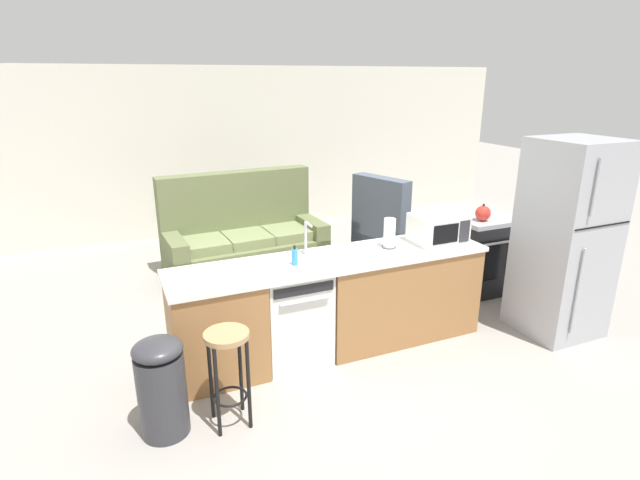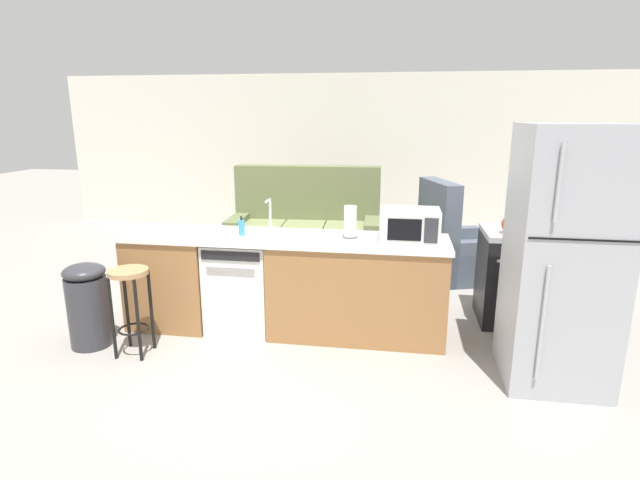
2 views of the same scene
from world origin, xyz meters
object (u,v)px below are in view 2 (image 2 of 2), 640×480
(armchair, at_px, (452,250))
(dishwasher, at_px, (242,284))
(bar_stool, at_px, (130,293))
(kettle, at_px, (511,224))
(refrigerator, at_px, (563,259))
(couch, at_px, (306,232))
(soap_bottle, at_px, (242,227))
(trash_bin, at_px, (88,304))
(paper_towel_roll, at_px, (350,222))
(microwave, at_px, (410,225))
(stove_range, at_px, (521,277))

(armchair, bearing_deg, dishwasher, -139.18)
(dishwasher, distance_m, bar_stool, 1.00)
(kettle, bearing_deg, refrigerator, -80.34)
(couch, bearing_deg, soap_bottle, -93.63)
(trash_bin, bearing_deg, paper_towel_roll, 16.13)
(dishwasher, relative_size, microwave, 1.68)
(stove_range, distance_m, bar_stool, 3.55)
(soap_bottle, distance_m, trash_bin, 1.47)
(trash_bin, xyz_separation_m, armchair, (3.27, 2.38, -0.03))
(refrigerator, distance_m, armchair, 2.48)
(kettle, bearing_deg, soap_bottle, -169.49)
(soap_bottle, xyz_separation_m, armchair, (2.05, 1.82, -0.62))
(armchair, bearing_deg, refrigerator, -77.41)
(bar_stool, bearing_deg, microwave, 16.67)
(stove_range, relative_size, armchair, 0.75)
(refrigerator, bearing_deg, couch, 130.51)
(couch, bearing_deg, armchair, -14.70)
(stove_range, height_order, trash_bin, stove_range)
(stove_range, xyz_separation_m, paper_towel_roll, (-1.60, -0.50, 0.59))
(soap_bottle, height_order, kettle, kettle)
(soap_bottle, bearing_deg, dishwasher, 134.69)
(microwave, distance_m, trash_bin, 2.85)
(dishwasher, relative_size, kettle, 4.10)
(trash_bin, bearing_deg, soap_bottle, 24.82)
(microwave, xyz_separation_m, paper_towel_roll, (-0.52, 0.05, -0.00))
(refrigerator, relative_size, paper_towel_roll, 6.76)
(refrigerator, xyz_separation_m, microwave, (-1.09, 0.55, 0.09))
(refrigerator, xyz_separation_m, kettle, (-0.17, 0.97, 0.03))
(dishwasher, bearing_deg, couch, 85.73)
(trash_bin, xyz_separation_m, couch, (1.36, 2.88, 0.02))
(paper_towel_roll, relative_size, couch, 0.14)
(kettle, height_order, trash_bin, kettle)
(dishwasher, height_order, armchair, armchair)
(trash_bin, bearing_deg, bar_stool, -10.81)
(dishwasher, bearing_deg, armchair, 40.82)
(paper_towel_roll, bearing_deg, microwave, -5.25)
(stove_range, relative_size, microwave, 1.80)
(bar_stool, bearing_deg, stove_range, 20.14)
(refrigerator, xyz_separation_m, trash_bin, (-3.79, -0.04, -0.57))
(stove_range, xyz_separation_m, microwave, (-1.09, -0.55, 0.59))
(bar_stool, relative_size, couch, 0.36)
(microwave, distance_m, bar_stool, 2.40)
(refrigerator, distance_m, soap_bottle, 2.63)
(dishwasher, relative_size, bar_stool, 1.14)
(refrigerator, height_order, trash_bin, refrigerator)
(bar_stool, relative_size, trash_bin, 1.00)
(dishwasher, relative_size, trash_bin, 1.14)
(dishwasher, relative_size, stove_range, 0.93)
(dishwasher, height_order, couch, couch)
(dishwasher, distance_m, soap_bottle, 0.55)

